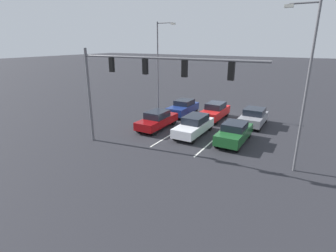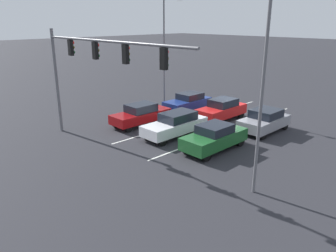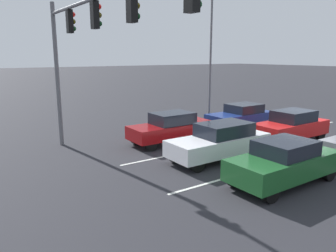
# 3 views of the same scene
# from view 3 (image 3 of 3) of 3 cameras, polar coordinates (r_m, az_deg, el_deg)

# --- Properties ---
(ground_plane) EXTENTS (240.00, 240.00, 0.00)m
(ground_plane) POSITION_cam_3_polar(r_m,az_deg,el_deg) (19.18, 22.50, -2.24)
(ground_plane) COLOR #28282D
(lane_stripe_left_divider) EXTENTS (0.12, 16.09, 0.01)m
(lane_stripe_left_divider) POSITION_cam_3_polar(r_m,az_deg,el_deg) (16.61, 23.63, -4.48)
(lane_stripe_left_divider) COLOR silver
(lane_stripe_left_divider) RESTS_ON ground_plane
(lane_stripe_center_divider) EXTENTS (0.12, 16.09, 0.01)m
(lane_stripe_center_divider) POSITION_cam_3_polar(r_m,az_deg,el_deg) (18.60, 14.51, -2.11)
(lane_stripe_center_divider) COLOR silver
(lane_stripe_center_divider) RESTS_ON ground_plane
(car_white_midlane_front) EXTENTS (1.73, 4.75, 1.60)m
(car_white_midlane_front) POSITION_cam_3_polar(r_m,az_deg,el_deg) (14.48, 9.08, -2.59)
(car_white_midlane_front) COLOR silver
(car_white_midlane_front) RESTS_ON ground_plane
(car_maroon_rightlane_front) EXTENTS (1.73, 4.61, 1.58)m
(car_maroon_rightlane_front) POSITION_cam_3_polar(r_m,az_deg,el_deg) (17.06, 0.72, -0.24)
(car_maroon_rightlane_front) COLOR maroon
(car_maroon_rightlane_front) RESTS_ON ground_plane
(car_darkgreen_leftlane_front) EXTENTS (1.78, 4.40, 1.58)m
(car_darkgreen_leftlane_front) POSITION_cam_3_polar(r_m,az_deg,el_deg) (12.30, 19.58, -5.92)
(car_darkgreen_leftlane_front) COLOR #1E5928
(car_darkgreen_leftlane_front) RESTS_ON ground_plane
(car_red_midlane_second) EXTENTS (1.74, 4.38, 1.65)m
(car_red_midlane_second) POSITION_cam_3_polar(r_m,az_deg,el_deg) (18.42, 20.67, 0.01)
(car_red_midlane_second) COLOR red
(car_red_midlane_second) RESTS_ON ground_plane
(car_navy_rightlane_second) EXTENTS (1.79, 4.26, 1.59)m
(car_navy_rightlane_second) POSITION_cam_3_polar(r_m,az_deg,el_deg) (20.40, 12.58, 1.58)
(car_navy_rightlane_second) COLOR navy
(car_navy_rightlane_second) RESTS_ON ground_plane
(traffic_signal_gantry) EXTENTS (12.62, 0.37, 6.93)m
(traffic_signal_gantry) POSITION_cam_3_polar(r_m,az_deg,el_deg) (12.94, -13.67, 15.35)
(traffic_signal_gantry) COLOR slate
(traffic_signal_gantry) RESTS_ON ground_plane
(street_lamp_right_shoulder) EXTENTS (2.12, 0.24, 9.27)m
(street_lamp_right_shoulder) POSITION_cam_3_polar(r_m,az_deg,el_deg) (22.45, 7.85, 14.18)
(street_lamp_right_shoulder) COLOR slate
(street_lamp_right_shoulder) RESTS_ON ground_plane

